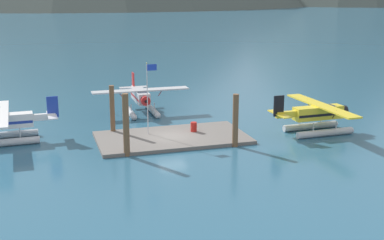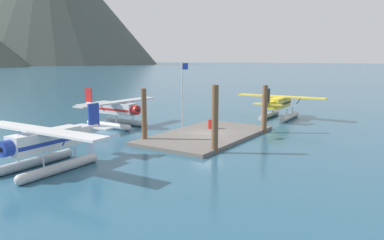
{
  "view_description": "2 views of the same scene",
  "coord_description": "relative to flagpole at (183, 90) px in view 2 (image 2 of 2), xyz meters",
  "views": [
    {
      "loc": [
        -11.17,
        -42.7,
        13.1
      ],
      "look_at": [
        2.23,
        1.16,
        1.34
      ],
      "focal_mm": 47.85,
      "sensor_mm": 36.0,
      "label": 1
    },
    {
      "loc": [
        -28.3,
        -16.86,
        7.02
      ],
      "look_at": [
        -2.12,
        0.24,
        1.82
      ],
      "focal_mm": 34.49,
      "sensor_mm": 36.0,
      "label": 2
    }
  ],
  "objects": [
    {
      "name": "seaplane_white_port_fwd",
      "position": [
        -12.51,
        1.99,
        -2.75
      ],
      "size": [
        7.98,
        10.44,
        3.84
      ],
      "color": "#B7BABF",
      "rests_on": "ground"
    },
    {
      "name": "seaplane_yellow_stbd_aft",
      "position": [
        15.39,
        -3.3,
        -2.75
      ],
      "size": [
        7.98,
        10.44,
        3.84
      ],
      "color": "#B7BABF",
      "rests_on": "ground"
    },
    {
      "name": "piling_far_left",
      "position": [
        -3.04,
        1.9,
        -2.03
      ],
      "size": [
        0.45,
        0.45,
        4.59
      ],
      "primitive_type": "cylinder",
      "color": "brown",
      "rests_on": "ground"
    },
    {
      "name": "piling_near_left",
      "position": [
        -2.94,
        -4.91,
        -1.76
      ],
      "size": [
        0.51,
        0.51,
        5.14
      ],
      "primitive_type": "cylinder",
      "color": "brown",
      "rests_on": "ground"
    },
    {
      "name": "dock_platform",
      "position": [
        1.77,
        -1.42,
        -4.17
      ],
      "size": [
        13.37,
        7.31,
        0.3
      ],
      "primitive_type": "cube",
      "color": "#66605B",
      "rests_on": "ground"
    },
    {
      "name": "fuel_drum",
      "position": [
        4.08,
        -0.5,
        -3.58
      ],
      "size": [
        0.62,
        0.62,
        0.88
      ],
      "color": "#AD1E19",
      "rests_on": "dock_platform"
    },
    {
      "name": "ground_plane",
      "position": [
        1.77,
        -1.42,
        -4.32
      ],
      "size": [
        1200.0,
        1200.0,
        0.0
      ],
      "primitive_type": "plane",
      "color": "#285670"
    },
    {
      "name": "flagpole",
      "position": [
        0.0,
        0.0,
        0.0
      ],
      "size": [
        0.95,
        0.1,
        6.52
      ],
      "color": "silver",
      "rests_on": "dock_platform"
    },
    {
      "name": "seaplane_silver_bow_centre",
      "position": [
        1.05,
        9.18,
        -2.75
      ],
      "size": [
        10.41,
        7.98,
        3.84
      ],
      "color": "#B7BABF",
      "rests_on": "ground"
    },
    {
      "name": "piling_near_right",
      "position": [
        6.39,
        -5.04,
        -2.04
      ],
      "size": [
        0.5,
        0.5,
        4.57
      ],
      "primitive_type": "cylinder",
      "color": "brown",
      "rests_on": "ground"
    }
  ]
}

